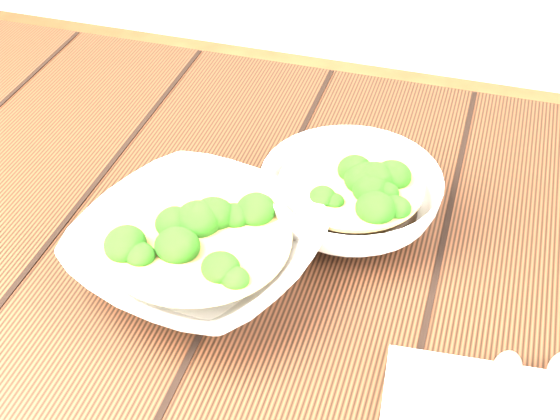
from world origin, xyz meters
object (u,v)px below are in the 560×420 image
table (260,336)px  trivet (368,212)px  soup_bowl_front (198,249)px  soup_bowl_back (350,196)px

table → trivet: trivet is taller
table → trivet: 0.19m
soup_bowl_front → soup_bowl_back: bearing=44.1°
table → trivet: (0.10, 0.09, 0.13)m
soup_bowl_front → trivet: bearing=40.7°
table → soup_bowl_front: 0.16m
table → soup_bowl_front: size_ratio=4.18×
soup_bowl_back → soup_bowl_front: bearing=-135.9°
table → soup_bowl_front: (-0.05, -0.03, 0.15)m
soup_bowl_front → soup_bowl_back: soup_bowl_back is taller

